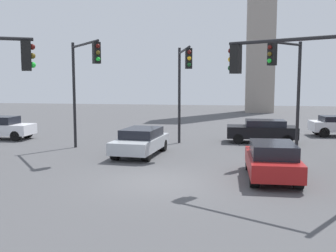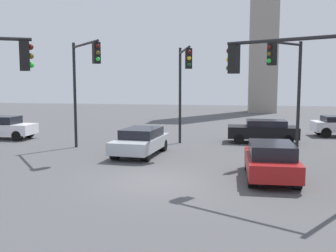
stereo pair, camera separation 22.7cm
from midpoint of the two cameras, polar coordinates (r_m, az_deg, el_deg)
name	(u,v)px [view 1 (the left image)]	position (r m, az deg, el deg)	size (l,w,h in m)	color
ground_plane	(157,182)	(14.60, -2.11, -8.19)	(97.03, 97.03, 0.00)	#4C4C4F
traffic_light_1	(183,75)	(21.47, 1.96, 7.49)	(1.28, 4.24, 5.71)	black
traffic_light_2	(286,75)	(19.37, 16.66, 7.16)	(1.79, 2.10, 5.66)	black
traffic_light_3	(84,72)	(20.70, -12.59, 7.72)	(2.74, 3.29, 5.86)	black
traffic_light_4	(293,78)	(13.14, 17.35, 6.80)	(3.92, 2.24, 5.39)	black
car_0	(262,130)	(24.38, 13.41, -0.64)	(4.20, 1.85, 1.40)	black
car_1	(1,127)	(27.42, -23.48, -0.16)	(3.98, 1.74, 1.48)	silver
car_4	(272,160)	(15.36, 14.62, -4.84)	(1.90, 4.13, 1.42)	maroon
car_5	(141,141)	(19.74, -4.35, -2.21)	(2.25, 4.41, 1.35)	#ADB2B7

